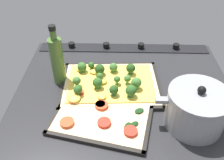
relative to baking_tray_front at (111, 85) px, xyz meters
The scene contains 8 objects.
ground_plane 6.87cm from the baking_tray_front, 138.85° to the left, with size 78.15×68.72×3.00cm, color #28282B.
stove_control_panel 26.97cm from the baking_tray_front, 100.64° to the right, with size 75.02×7.00×2.60cm.
baking_tray_front is the anchor object (origin of this frame).
broccoli_pizza 1.90cm from the baking_tray_front, 18.96° to the left, with size 34.68×25.49×5.90cm.
baking_tray_back 15.74cm from the baking_tray_front, 82.41° to the left, with size 34.60×28.68×1.30cm.
veggie_pizza_back 15.82cm from the baking_tray_front, 81.60° to the left, with size 31.74×25.82×1.90cm.
cooking_pot 31.62cm from the baking_tray_front, 146.59° to the left, with size 25.00×18.15×14.65cm.
oil_bottle 21.22cm from the baking_tray_front, ahead, with size 4.78×4.78×22.88cm.
Camera 1 is at (2.67, 65.04, 58.43)cm, focal length 39.49 mm.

